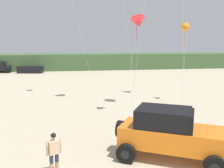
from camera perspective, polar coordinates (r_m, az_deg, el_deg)
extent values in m
cube|color=#426038|center=(52.05, -4.65, 5.27)|extent=(90.00, 9.32, 3.06)
cube|color=orange|center=(11.42, 13.40, -11.69)|extent=(4.74, 3.75, 0.90)
cube|color=orange|center=(11.27, 21.97, -10.41)|extent=(1.78, 2.01, 0.12)
cube|color=black|center=(11.19, 11.76, -7.48)|extent=(2.87, 2.66, 0.80)
cube|color=black|center=(11.12, 17.95, -8.07)|extent=(0.90, 1.51, 0.72)
cylinder|color=black|center=(11.82, 1.99, -10.20)|extent=(0.64, 0.82, 0.77)
cylinder|color=black|center=(12.57, 21.98, -13.03)|extent=(0.88, 0.67, 0.84)
cylinder|color=black|center=(12.57, 21.98, -13.03)|extent=(0.49, 0.46, 0.38)
cylinder|color=black|center=(10.69, 22.44, -17.11)|extent=(0.88, 0.67, 0.84)
cylinder|color=black|center=(10.69, 22.44, -17.11)|extent=(0.49, 0.46, 0.38)
cylinder|color=black|center=(12.85, 5.87, -11.90)|extent=(0.88, 0.67, 0.84)
cylinder|color=black|center=(12.85, 5.87, -11.90)|extent=(0.49, 0.46, 0.38)
cylinder|color=black|center=(11.01, 3.24, -15.58)|extent=(0.88, 0.67, 0.84)
cylinder|color=black|center=(11.01, 3.24, -15.58)|extent=(0.49, 0.46, 0.38)
cylinder|color=tan|center=(10.49, -13.63, -18.22)|extent=(0.14, 0.14, 0.49)
cylinder|color=#2D3347|center=(10.32, -13.72, -16.28)|extent=(0.15, 0.15, 0.36)
cylinder|color=tan|center=(10.56, -12.46, -17.99)|extent=(0.14, 0.14, 0.49)
cylinder|color=#2D3347|center=(10.39, -12.53, -16.06)|extent=(0.15, 0.15, 0.36)
cube|color=beige|center=(10.17, -13.22, -13.87)|extent=(0.47, 0.40, 0.54)
cylinder|color=tan|center=(10.10, -14.61, -14.17)|extent=(0.09, 0.09, 0.56)
cylinder|color=beige|center=(10.02, -14.65, -13.17)|extent=(0.11, 0.11, 0.16)
cylinder|color=tan|center=(10.26, -11.85, -13.68)|extent=(0.09, 0.09, 0.56)
cylinder|color=beige|center=(10.19, -11.88, -12.69)|extent=(0.11, 0.11, 0.16)
cylinder|color=tan|center=(10.05, -13.28, -12.24)|extent=(0.10, 0.10, 0.08)
sphere|color=tan|center=(10.00, -13.31, -11.47)|extent=(0.21, 0.21, 0.21)
sphere|color=black|center=(9.98, -13.29, -11.39)|extent=(0.21, 0.21, 0.21)
cube|color=black|center=(48.22, -24.24, 4.23)|extent=(1.67, 1.86, 0.84)
cylinder|color=black|center=(49.09, -22.41, 3.03)|extent=(0.77, 0.29, 0.76)
cylinder|color=black|center=(47.04, -22.87, 2.76)|extent=(0.77, 0.29, 0.76)
cube|color=black|center=(45.84, -18.20, 3.15)|extent=(4.45, 2.48, 1.20)
cylinder|color=silver|center=(15.75, 6.52, 11.08)|extent=(1.64, 1.06, 11.05)
cone|color=red|center=(20.56, 6.08, 13.87)|extent=(1.79, 1.82, 1.45)
cylinder|color=#E04C93|center=(20.47, 5.63, 11.59)|extent=(0.05, 0.19, 1.16)
cylinder|color=silver|center=(19.27, 4.33, 4.27)|extent=(1.74, 2.23, 6.69)
cylinder|color=silver|center=(20.39, 15.99, 13.96)|extent=(1.95, 5.54, 13.62)
cylinder|color=silver|center=(19.54, 2.90, 16.91)|extent=(1.77, 2.20, 15.23)
cylinder|color=silver|center=(22.11, -7.88, 13.74)|extent=(2.87, 4.13, 13.56)
cone|color=orange|center=(22.15, 16.81, 12.33)|extent=(1.01, 0.84, 1.05)
cylinder|color=orange|center=(22.04, 16.34, 9.93)|extent=(0.05, 0.19, 1.45)
cylinder|color=silver|center=(20.17, 16.17, 3.67)|extent=(1.94, 3.56, 6.36)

